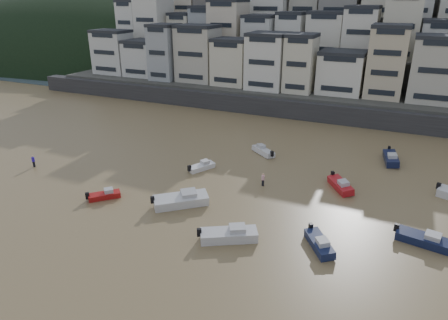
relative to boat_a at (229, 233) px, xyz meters
The scene contains 15 objects.
sea_strip 173.30m from the boat_a, 133.83° to the left, with size 340.00×340.00×0.00m, color #475765.
harbor_wall 45.03m from the boat_a, 90.01° to the left, with size 140.00×3.00×3.50m, color #38383A.
hillside 85.86m from the boat_a, 86.81° to the left, with size 141.04×66.00×50.00m.
headland 155.74m from the boat_a, 132.40° to the left, with size 216.00×135.00×53.33m.
boat_a is the anchor object (origin of this frame).
boat_b 8.75m from the boat_a, 16.05° to the left, with size 4.97×1.63×1.36m, color #151E41, non-canonical shape.
boat_c 8.85m from the boat_a, 152.23° to the left, with size 6.81×2.23×1.86m, color silver, non-canonical shape.
boat_d 18.90m from the boat_a, 22.28° to the left, with size 5.43×1.78×1.48m, color #141C3F, non-canonical shape.
boat_e 18.09m from the boat_a, 63.33° to the left, with size 5.17×1.69×1.41m, color #AE151B, non-canonical shape.
boat_f 17.78m from the boat_a, 126.14° to the left, with size 4.29×1.40×1.17m, color white, non-canonical shape.
boat_h 24.08m from the boat_a, 101.15° to the left, with size 4.84×1.58×1.32m, color silver, non-canonical shape.
boat_i 31.25m from the boat_a, 64.76° to the left, with size 5.90×1.93×1.61m, color #12193A, non-canonical shape.
boat_j 17.21m from the boat_a, behind, with size 4.05×1.32×1.10m, color #A51514, non-canonical shape.
person_blue 33.02m from the boat_a, behind, with size 0.44×0.44×1.74m, color #3119C2, non-canonical shape.
person_pink 13.12m from the boat_a, 94.48° to the left, with size 0.44×0.44×1.74m, color #E6A2AE, non-canonical shape.
Camera 1 is at (23.48, -10.77, 22.39)m, focal length 32.00 mm.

